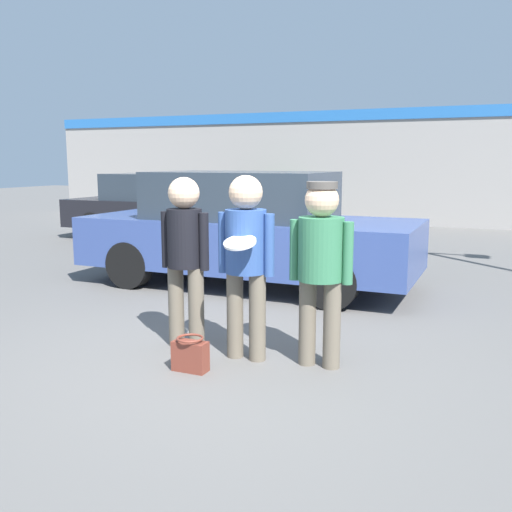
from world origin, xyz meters
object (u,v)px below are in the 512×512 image
at_px(person_middle_with_frisbee, 246,252).
at_px(person_right, 321,257).
at_px(handbag, 190,355).
at_px(parked_car_near, 247,230).
at_px(parked_car_far, 165,207).
at_px(person_left, 185,249).
at_px(shrub, 270,203).

bearing_deg(person_middle_with_frisbee, person_right, 7.16).
distance_m(person_middle_with_frisbee, handbag, 1.01).
bearing_deg(parked_car_near, parked_car_far, 135.06).
bearing_deg(handbag, person_right, 30.01).
relative_size(parked_car_far, handbag, 15.15).
distance_m(person_left, shrub, 11.35).
distance_m(person_left, person_middle_with_frisbee, 0.66).
bearing_deg(parked_car_near, handbag, -73.64).
distance_m(person_middle_with_frisbee, parked_car_far, 8.17).
bearing_deg(parked_car_far, parked_car_near, -44.94).
bearing_deg(handbag, parked_car_far, 123.79).
relative_size(person_left, person_right, 1.01).
xyz_separation_m(person_right, parked_car_far, (-5.62, 6.40, -0.22)).
xyz_separation_m(shrub, handbag, (3.89, -11.33, -0.41)).
relative_size(person_middle_with_frisbee, parked_car_far, 0.36).
bearing_deg(parked_car_far, person_middle_with_frisbee, -52.59).
relative_size(person_left, shrub, 1.46).
distance_m(person_middle_with_frisbee, shrub, 11.64).
bearing_deg(person_right, parked_car_far, 131.27).
xyz_separation_m(parked_car_near, parked_car_far, (-3.70, 3.69, -0.06)).
bearing_deg(person_middle_with_frisbee, handbag, -122.74).
bearing_deg(parked_car_far, handbag, -56.21).
height_order(parked_car_near, shrub, parked_car_near).
xyz_separation_m(person_left, person_right, (1.32, 0.01, 0.01)).
distance_m(person_right, parked_car_near, 3.33).
bearing_deg(shrub, handbag, -71.05).
xyz_separation_m(person_middle_with_frisbee, parked_car_near, (-1.26, 2.80, -0.18)).
height_order(person_left, handbag, person_left).
height_order(person_right, parked_car_far, person_right).
height_order(person_right, handbag, person_right).
height_order(parked_car_far, shrub, parked_car_far).
xyz_separation_m(person_right, parked_car_near, (-1.92, 2.71, -0.16)).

